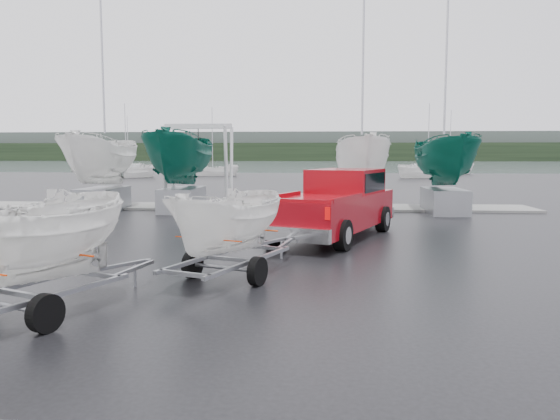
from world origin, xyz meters
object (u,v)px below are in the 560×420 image
object	(u,v)px
trailer_hitched	(228,169)
trailer_parked	(14,159)
boat_hoist	(199,154)
pickup_truck	(337,202)

from	to	relation	value
trailer_hitched	trailer_parked	distance (m)	4.23
boat_hoist	pickup_truck	bearing A→B (deg)	-53.89
trailer_hitched	boat_hoist	bearing A→B (deg)	126.49
trailer_hitched	boat_hoist	size ratio (longest dim) A/B	1.05
trailer_hitched	boat_hoist	xyz separation A→B (m)	(-4.01, 15.25, 0.30)
trailer_parked	pickup_truck	bearing A→B (deg)	83.98
trailer_hitched	trailer_parked	size ratio (longest dim) A/B	0.90
trailer_parked	boat_hoist	bearing A→B (deg)	117.24
trailer_parked	boat_hoist	distance (m)	18.41
pickup_truck	boat_hoist	distance (m)	11.18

